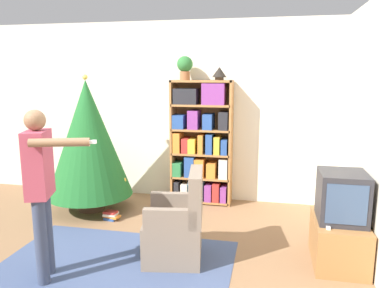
# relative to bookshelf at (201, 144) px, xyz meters

# --- Properties ---
(ground_plane) EXTENTS (14.00, 14.00, 0.00)m
(ground_plane) POSITION_rel_bookshelf_xyz_m (-0.39, -1.99, -0.87)
(ground_plane) COLOR #846042
(wall_back) EXTENTS (8.00, 0.10, 2.60)m
(wall_back) POSITION_rel_bookshelf_xyz_m (-0.39, 0.24, 0.43)
(wall_back) COLOR silver
(wall_back) RESTS_ON ground_plane
(area_rug) EXTENTS (2.27, 1.62, 0.01)m
(area_rug) POSITION_rel_bookshelf_xyz_m (-0.48, -2.06, -0.86)
(area_rug) COLOR #3D4C70
(area_rug) RESTS_ON ground_plane
(bookshelf) EXTENTS (0.86, 0.32, 1.76)m
(bookshelf) POSITION_rel_bookshelf_xyz_m (0.00, 0.00, 0.00)
(bookshelf) COLOR #A8703D
(bookshelf) RESTS_ON ground_plane
(tv_stand) EXTENTS (0.48, 0.72, 0.45)m
(tv_stand) POSITION_rel_bookshelf_xyz_m (1.66, -1.50, -0.64)
(tv_stand) COLOR #996638
(tv_stand) RESTS_ON ground_plane
(television) EXTENTS (0.44, 0.48, 0.48)m
(television) POSITION_rel_bookshelf_xyz_m (1.66, -1.50, -0.18)
(television) COLOR #28282D
(television) RESTS_ON tv_stand
(game_remote) EXTENTS (0.04, 0.12, 0.02)m
(game_remote) POSITION_rel_bookshelf_xyz_m (1.51, -1.72, -0.41)
(game_remote) COLOR white
(game_remote) RESTS_ON tv_stand
(christmas_tree) EXTENTS (1.14, 1.14, 1.84)m
(christmas_tree) POSITION_rel_bookshelf_xyz_m (-1.42, -0.63, 0.13)
(christmas_tree) COLOR #4C3323
(christmas_tree) RESTS_ON ground_plane
(armchair) EXTENTS (0.65, 0.64, 0.92)m
(armchair) POSITION_rel_bookshelf_xyz_m (0.08, -1.76, -0.54)
(armchair) COLOR #7A6B5B
(armchair) RESTS_ON ground_plane
(standing_person) EXTENTS (0.71, 0.45, 1.55)m
(standing_person) POSITION_rel_bookshelf_xyz_m (-0.99, -2.35, 0.05)
(standing_person) COLOR #38425B
(standing_person) RESTS_ON ground_plane
(potted_plant) EXTENTS (0.22, 0.22, 0.33)m
(potted_plant) POSITION_rel_bookshelf_xyz_m (-0.24, 0.01, 1.09)
(potted_plant) COLOR #935B38
(potted_plant) RESTS_ON bookshelf
(table_lamp) EXTENTS (0.20, 0.20, 0.18)m
(table_lamp) POSITION_rel_bookshelf_xyz_m (0.25, 0.01, 1.00)
(table_lamp) COLOR #473828
(table_lamp) RESTS_ON bookshelf
(book_pile_near_tree) EXTENTS (0.23, 0.17, 0.11)m
(book_pile_near_tree) POSITION_rel_bookshelf_xyz_m (-1.01, -0.92, -0.81)
(book_pile_near_tree) COLOR #284C93
(book_pile_near_tree) RESTS_ON ground_plane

